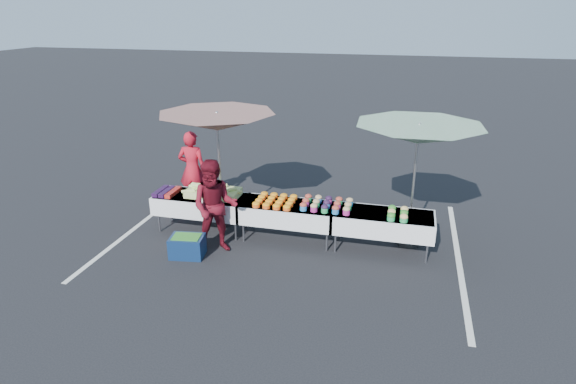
% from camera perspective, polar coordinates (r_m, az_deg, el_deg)
% --- Properties ---
extents(ground, '(80.00, 80.00, 0.00)m').
position_cam_1_polar(ground, '(9.52, 0.00, -5.62)').
color(ground, black).
extents(stripe_left, '(0.10, 5.00, 0.00)m').
position_cam_1_polar(stripe_left, '(10.69, -16.89, -3.47)').
color(stripe_left, silver).
rests_on(stripe_left, ground).
extents(stripe_right, '(0.10, 5.00, 0.00)m').
position_cam_1_polar(stripe_right, '(9.35, 19.54, -7.46)').
color(stripe_right, silver).
rests_on(stripe_right, ground).
extents(table_left, '(1.86, 0.81, 0.75)m').
position_cam_1_polar(table_left, '(9.84, -10.22, -1.34)').
color(table_left, white).
rests_on(table_left, ground).
extents(table_center, '(1.86, 0.81, 0.75)m').
position_cam_1_polar(table_center, '(9.28, 0.00, -2.40)').
color(table_center, white).
rests_on(table_center, ground).
extents(table_right, '(1.86, 0.81, 0.75)m').
position_cam_1_polar(table_right, '(9.04, 11.15, -3.48)').
color(table_right, white).
rests_on(table_right, ground).
extents(berry_punnets, '(0.40, 0.54, 0.08)m').
position_cam_1_polar(berry_punnets, '(10.02, -14.14, 0.03)').
color(berry_punnets, '#200B2E').
rests_on(berry_punnets, table_left).
extents(corn_pile, '(1.16, 0.57, 0.26)m').
position_cam_1_polar(corn_pile, '(9.69, -8.88, 0.02)').
color(corn_pile, '#C6D96F').
rests_on(corn_pile, table_left).
extents(plastic_bags, '(0.30, 0.25, 0.05)m').
position_cam_1_polar(plastic_bags, '(9.40, -9.36, -1.11)').
color(plastic_bags, white).
rests_on(plastic_bags, table_left).
extents(carrot_bowls, '(0.75, 0.69, 0.11)m').
position_cam_1_polar(carrot_bowls, '(9.24, -1.52, -1.04)').
color(carrot_bowls, '#EE581A').
rests_on(carrot_bowls, table_center).
extents(potato_cups, '(0.94, 0.58, 0.16)m').
position_cam_1_polar(potato_cups, '(9.04, 4.61, -1.42)').
color(potato_cups, '#297BC3').
rests_on(potato_cups, table_right).
extents(bean_baskets, '(0.36, 0.50, 0.15)m').
position_cam_1_polar(bean_baskets, '(8.85, 12.89, -2.48)').
color(bean_baskets, green).
rests_on(bean_baskets, table_right).
extents(vendor, '(0.67, 0.47, 1.75)m').
position_cam_1_polar(vendor, '(11.02, -11.26, 2.67)').
color(vendor, red).
rests_on(vendor, ground).
extents(customer, '(0.98, 0.84, 1.76)m').
position_cam_1_polar(customer, '(8.86, -8.66, -1.73)').
color(customer, '#5D0E1A').
rests_on(customer, ground).
extents(umbrella_left, '(2.53, 2.53, 2.39)m').
position_cam_1_polar(umbrella_left, '(9.61, -8.38, 8.14)').
color(umbrella_left, black).
rests_on(umbrella_left, ground).
extents(umbrella_right, '(2.99, 2.99, 2.38)m').
position_cam_1_polar(umbrella_right, '(8.90, 15.20, 6.54)').
color(umbrella_right, black).
rests_on(umbrella_right, ground).
extents(storage_bin, '(0.66, 0.52, 0.40)m').
position_cam_1_polar(storage_bin, '(9.02, -11.85, -6.26)').
color(storage_bin, '#0E2348').
rests_on(storage_bin, ground).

